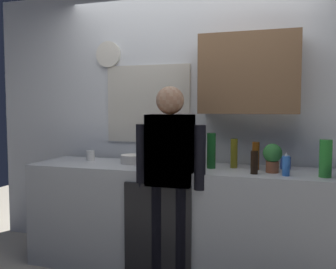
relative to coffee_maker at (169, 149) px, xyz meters
name	(u,v)px	position (x,y,z in m)	size (l,w,h in m)	color
kitchen_counter	(180,219)	(0.11, -0.04, -0.61)	(2.72, 0.64, 0.92)	#B2B7BC
dishwasher_panel	(157,235)	(0.02, -0.37, -0.65)	(0.56, 0.02, 0.83)	black
back_wall_assembly	(198,115)	(0.18, 0.36, 0.29)	(4.32, 0.42, 2.60)	silver
coffee_maker	(169,149)	(0.00, 0.00, 0.00)	(0.20, 0.20, 0.33)	black
bottle_green_wine	(211,151)	(0.38, -0.03, 0.00)	(0.07, 0.07, 0.30)	#195923
bottle_amber_beer	(256,156)	(0.75, 0.01, -0.03)	(0.06, 0.06, 0.23)	brown
bottle_clear_soda	(326,158)	(1.26, -0.17, -0.01)	(0.09, 0.09, 0.28)	#2D8C33
bottle_dark_sauce	(254,162)	(0.75, -0.19, -0.06)	(0.06, 0.06, 0.18)	black
bottle_olive_oil	(234,153)	(0.57, 0.05, -0.02)	(0.06, 0.06, 0.25)	olive
cup_yellow_cup	(198,162)	(0.26, 0.01, -0.10)	(0.07, 0.07, 0.09)	yellow
cup_white_mug	(90,156)	(-0.82, 0.07, -0.10)	(0.08, 0.08, 0.10)	white
cup_blue_mug	(286,163)	(0.99, 0.12, -0.10)	(0.08, 0.08, 0.10)	#3351B2
mixing_bowl	(133,159)	(-0.35, 0.01, -0.11)	(0.22, 0.22, 0.08)	white
potted_plant	(272,156)	(0.88, -0.09, -0.01)	(0.15, 0.15, 0.23)	#9E5638
dish_soap	(286,165)	(0.99, -0.20, -0.07)	(0.06, 0.06, 0.18)	blue
person_at_sink	(170,169)	(0.11, -0.34, -0.12)	(0.57, 0.22, 1.60)	black
person_guest	(170,169)	(0.11, -0.34, -0.12)	(0.57, 0.22, 1.60)	black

